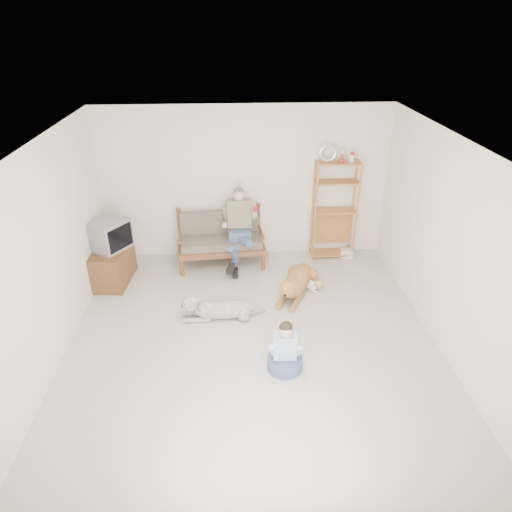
{
  "coord_description": "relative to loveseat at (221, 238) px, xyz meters",
  "views": [
    {
      "loc": [
        -0.24,
        -4.84,
        3.99
      ],
      "look_at": [
        0.1,
        1.0,
        0.85
      ],
      "focal_mm": 32.0,
      "sensor_mm": 36.0,
      "label": 1
    }
  ],
  "objects": [
    {
      "name": "tv_stand",
      "position": [
        -1.79,
        -0.54,
        -0.19
      ],
      "size": [
        0.59,
        0.95,
        0.6
      ],
      "rotation": [
        0.0,
        0.0,
        -0.1
      ],
      "color": "brown",
      "rests_on": "ground"
    },
    {
      "name": "man",
      "position": [
        0.3,
        -0.22,
        0.17
      ],
      "size": [
        0.54,
        0.77,
        1.25
      ],
      "color": "#45597E",
      "rests_on": "loveseat"
    },
    {
      "name": "wall_back",
      "position": [
        0.44,
        0.36,
        0.86
      ],
      "size": [
        5.0,
        0.0,
        5.0
      ],
      "primitive_type": "plane",
      "rotation": [
        1.57,
        0.0,
        0.0
      ],
      "color": "silver",
      "rests_on": "ground"
    },
    {
      "name": "loveseat",
      "position": [
        0.0,
        0.0,
        0.0
      ],
      "size": [
        1.55,
        0.82,
        0.95
      ],
      "rotation": [
        0.0,
        0.0,
        0.08
      ],
      "color": "brown",
      "rests_on": "ground"
    },
    {
      "name": "ceiling",
      "position": [
        0.44,
        -2.39,
        2.21
      ],
      "size": [
        5.5,
        5.5,
        0.0
      ],
      "primitive_type": "plane",
      "rotation": [
        3.14,
        0.0,
        0.0
      ],
      "color": "white",
      "rests_on": "ground"
    },
    {
      "name": "book_stack",
      "position": [
        2.3,
        0.09,
        -0.41
      ],
      "size": [
        0.25,
        0.21,
        0.14
      ],
      "primitive_type": "cube",
      "rotation": [
        0.0,
        0.0,
        -0.21
      ],
      "color": "white",
      "rests_on": "ground"
    },
    {
      "name": "crt_tv",
      "position": [
        -1.76,
        -0.51,
        0.35
      ],
      "size": [
        0.7,
        0.73,
        0.48
      ],
      "rotation": [
        0.0,
        0.0,
        -0.59
      ],
      "color": "gray",
      "rests_on": "tv_stand"
    },
    {
      "name": "wall_front",
      "position": [
        0.44,
        -5.14,
        0.86
      ],
      "size": [
        5.0,
        0.0,
        5.0
      ],
      "primitive_type": "plane",
      "rotation": [
        -1.57,
        0.0,
        0.0
      ],
      "color": "silver",
      "rests_on": "ground"
    },
    {
      "name": "golden_retriever",
      "position": [
        1.19,
        -1.07,
        -0.3
      ],
      "size": [
        0.76,
        1.41,
        0.45
      ],
      "rotation": [
        0.0,
        0.0,
        -0.42
      ],
      "color": "#A16438",
      "rests_on": "ground"
    },
    {
      "name": "child",
      "position": [
        0.82,
        -2.82,
        -0.23
      ],
      "size": [
        0.45,
        0.45,
        0.71
      ],
      "rotation": [
        0.0,
        0.0,
        -0.09
      ],
      "color": "#45597E",
      "rests_on": "ground"
    },
    {
      "name": "wall_outlet",
      "position": [
        -0.81,
        0.35,
        -0.19
      ],
      "size": [
        0.12,
        0.02,
        0.08
      ],
      "primitive_type": "cube",
      "color": "white",
      "rests_on": "ground"
    },
    {
      "name": "wall_left",
      "position": [
        -2.06,
        -2.39,
        0.86
      ],
      "size": [
        0.0,
        5.5,
        5.5
      ],
      "primitive_type": "plane",
      "rotation": [
        1.57,
        0.0,
        1.57
      ],
      "color": "silver",
      "rests_on": "ground"
    },
    {
      "name": "terrier",
      "position": [
        1.46,
        -0.99,
        -0.39
      ],
      "size": [
        0.46,
        0.44,
        0.22
      ],
      "rotation": [
        0.0,
        0.0,
        0.79
      ],
      "color": "silver",
      "rests_on": "ground"
    },
    {
      "name": "floor",
      "position": [
        0.44,
        -2.39,
        -0.49
      ],
      "size": [
        5.5,
        5.5,
        0.0
      ],
      "primitive_type": "plane",
      "color": "beige",
      "rests_on": "ground"
    },
    {
      "name": "etagere",
      "position": [
        2.02,
        0.16,
        0.43
      ],
      "size": [
        0.79,
        0.34,
        2.07
      ],
      "color": "#BE763B",
      "rests_on": "ground"
    },
    {
      "name": "shaggy_dog",
      "position": [
        -0.06,
        -1.69,
        -0.33
      ],
      "size": [
        1.32,
        0.35,
        0.39
      ],
      "rotation": [
        0.0,
        0.0,
        -1.52
      ],
      "color": "white",
      "rests_on": "ground"
    },
    {
      "name": "wall_right",
      "position": [
        2.94,
        -2.39,
        0.86
      ],
      "size": [
        0.0,
        5.5,
        5.5
      ],
      "primitive_type": "plane",
      "rotation": [
        1.57,
        0.0,
        -1.57
      ],
      "color": "silver",
      "rests_on": "ground"
    }
  ]
}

